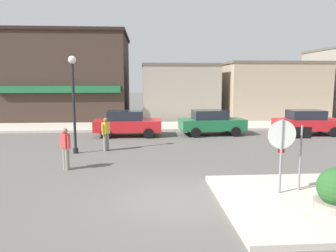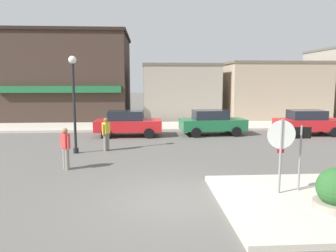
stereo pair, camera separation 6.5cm
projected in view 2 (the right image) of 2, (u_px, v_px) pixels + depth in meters
name	position (u px, v px, depth m)	size (l,w,h in m)	color
ground_plane	(177.00, 199.00, 9.42)	(160.00, 160.00, 0.00)	#5B5954
sidewalk_corner	(335.00, 201.00, 9.05)	(6.40, 4.80, 0.15)	beige
kerb_far	(158.00, 126.00, 23.72)	(80.00, 4.00, 0.15)	beige
stop_sign	(281.00, 147.00, 9.33)	(0.82, 0.07, 2.30)	gray
one_way_sign	(300.00, 151.00, 9.59)	(0.60, 0.06, 2.10)	gray
planter	(336.00, 194.00, 8.26)	(1.10, 1.10, 1.23)	gray
lamp_post	(74.00, 90.00, 14.95)	(0.36, 0.36, 4.54)	black
parked_car_nearest	(128.00, 123.00, 19.87)	(4.00, 1.89, 1.56)	red
parked_car_second	(212.00, 122.00, 20.34)	(4.12, 2.12, 1.56)	#1E6B3D
parked_car_third	(308.00, 122.00, 20.30)	(4.03, 1.93, 1.56)	red
pedestrian_crossing_near	(106.00, 133.00, 15.78)	(0.38, 0.51, 1.61)	gray
pedestrian_crossing_far	(65.00, 147.00, 12.46)	(0.44, 0.46, 1.61)	gray
building_corner_shop	(73.00, 77.00, 29.01)	(9.97, 9.20, 7.34)	#3D2D26
building_storefront_left_near	(180.00, 92.00, 28.63)	(6.48, 5.12, 4.75)	#9E9384
building_storefront_left_mid	(273.00, 91.00, 28.65)	(8.40, 5.40, 4.92)	tan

